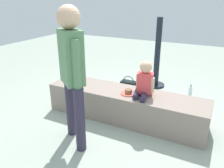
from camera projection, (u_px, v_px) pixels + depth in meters
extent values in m
plane|color=#99A396|center=(125.00, 118.00, 3.39)|extent=(12.00, 12.00, 0.00)
cube|color=gray|center=(125.00, 105.00, 3.31)|extent=(2.31, 0.54, 0.43)
cylinder|color=#292240|center=(136.00, 94.00, 3.06)|extent=(0.13, 0.26, 0.08)
cylinder|color=#292240|center=(144.00, 96.00, 3.00)|extent=(0.13, 0.26, 0.08)
cube|color=#E94448|center=(145.00, 83.00, 3.06)|extent=(0.23, 0.18, 0.28)
sphere|color=#DBAD8C|center=(146.00, 67.00, 2.97)|extent=(0.16, 0.16, 0.16)
cylinder|color=#DBAD8C|center=(138.00, 81.00, 3.13)|extent=(0.05, 0.05, 0.21)
cylinder|color=#DBAD8C|center=(153.00, 85.00, 2.99)|extent=(0.05, 0.05, 0.21)
cylinder|color=#2F293F|center=(80.00, 120.00, 2.58)|extent=(0.12, 0.12, 0.78)
cylinder|color=#2F293F|center=(71.00, 107.00, 2.88)|extent=(0.12, 0.12, 0.78)
cube|color=#58855A|center=(71.00, 57.00, 2.48)|extent=(0.38, 0.36, 0.60)
sphere|color=#DBAD8C|center=(68.00, 17.00, 2.32)|extent=(0.25, 0.25, 0.25)
cylinder|color=#58855A|center=(77.00, 66.00, 2.35)|extent=(0.09, 0.09, 0.56)
cylinder|color=#58855A|center=(67.00, 58.00, 2.64)|extent=(0.09, 0.09, 0.56)
cylinder|color=#E0594C|center=(128.00, 93.00, 3.16)|extent=(0.22, 0.22, 0.01)
cylinder|color=#936A45|center=(128.00, 91.00, 3.15)|extent=(0.10, 0.10, 0.05)
cylinder|color=brown|center=(128.00, 90.00, 3.14)|extent=(0.10, 0.10, 0.01)
cube|color=silver|center=(132.00, 94.00, 3.13)|extent=(0.11, 0.04, 0.00)
cube|color=#4C99E0|center=(145.00, 90.00, 3.99)|extent=(0.22, 0.11, 0.31)
torus|color=white|center=(143.00, 82.00, 3.95)|extent=(0.09, 0.01, 0.09)
torus|color=white|center=(148.00, 82.00, 3.91)|extent=(0.09, 0.01, 0.09)
cylinder|color=black|center=(155.00, 85.00, 4.58)|extent=(0.36, 0.36, 0.04)
cylinder|color=black|center=(158.00, 52.00, 4.34)|extent=(0.11, 0.11, 1.30)
cylinder|color=silver|center=(112.00, 86.00, 4.38)|extent=(0.07, 0.07, 0.15)
cone|color=silver|center=(112.00, 82.00, 4.35)|extent=(0.06, 0.06, 0.03)
cylinder|color=white|center=(112.00, 81.00, 4.34)|extent=(0.03, 0.03, 0.02)
cylinder|color=silver|center=(190.00, 91.00, 4.12)|extent=(0.06, 0.06, 0.16)
cone|color=silver|center=(191.00, 86.00, 4.09)|extent=(0.05, 0.05, 0.03)
cylinder|color=#268C3F|center=(191.00, 85.00, 4.08)|extent=(0.03, 0.03, 0.02)
cylinder|color=red|center=(161.00, 107.00, 3.62)|extent=(0.09, 0.09, 0.11)
cube|color=white|center=(100.00, 95.00, 4.05)|extent=(0.40, 0.38, 0.10)
cube|color=black|center=(128.00, 87.00, 4.24)|extent=(0.28, 0.15, 0.22)
torus|color=black|center=(129.00, 81.00, 4.20)|extent=(0.21, 0.01, 0.21)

